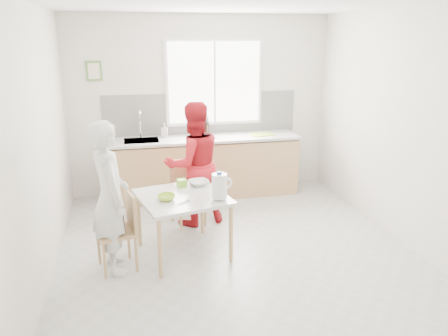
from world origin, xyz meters
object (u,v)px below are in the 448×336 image
Objects in this scene: dining_table at (183,202)px; chair_left at (121,227)px; person_white at (110,198)px; bowl_green at (166,197)px; bowl_white at (199,183)px; person_red at (194,164)px; wine_bottle_b at (207,125)px; wine_bottle_a at (205,126)px; chair_far at (186,189)px; milk_jug at (220,186)px.

dining_table is 0.71m from chair_left.
person_white reaches higher than chair_left.
bowl_white is at bearing 43.98° from bowl_green.
wine_bottle_b is (0.38, 1.13, 0.27)m from person_red.
person_white reaches higher than wine_bottle_a.
person_white is (-0.09, -0.02, 0.35)m from chair_left.
dining_table is 3.63× the size of wine_bottle_b.
wine_bottle_a reaches higher than wine_bottle_b.
wine_bottle_a is 1.07× the size of wine_bottle_b.
chair_far is at bearing -113.80° from wine_bottle_b.
person_white is 5.53× the size of milk_jug.
person_white is 1.00× the size of person_red.
person_white reaches higher than milk_jug.
chair_far is 4.42× the size of bowl_green.
person_white is at bearing -90.00° from chair_left.
dining_table is 2.12m from wine_bottle_b.
dining_table is at bearing -90.00° from person_white.
person_white is 5.36× the size of wine_bottle_b.
wine_bottle_b is (0.05, 0.11, -0.01)m from wine_bottle_a.
chair_left is 0.51× the size of person_white.
bowl_green is (-0.44, -0.93, -0.07)m from person_red.
dining_table is 0.49m from milk_jug.
person_white is 2.58m from wine_bottle_b.
wine_bottle_b reaches higher than dining_table.
wine_bottle_a reaches higher than chair_far.
dining_table is at bearing -107.78° from wine_bottle_a.
chair_left is 0.51× the size of person_red.
bowl_white is (0.91, 0.47, 0.27)m from chair_left.
person_white is 8.47× the size of bowl_green.
bowl_green is 2.13m from wine_bottle_a.
dining_table is 0.68× the size of person_red.
milk_jug is at bearing -104.31° from person_white.
dining_table is at bearing 27.05° from bowl_green.
dining_table is at bearing 90.00° from chair_left.
person_red reaches higher than wine_bottle_b.
person_red reaches higher than bowl_green.
person_white is 5.02× the size of wine_bottle_a.
bowl_green is 0.58m from bowl_white.
wine_bottle_a is at bearing 68.23° from bowl_green.
wine_bottle_b reaches higher than bowl_green.
wine_bottle_b reaches higher than chair_far.
chair_left is 3.58× the size of bowl_white.
person_red is at bearing 123.81° from chair_left.
milk_jug is (0.22, -1.07, 0.39)m from chair_far.
person_white is at bearing 165.69° from milk_jug.
milk_jug is (0.12, -1.04, 0.05)m from person_red.
person_white is 1.14m from milk_jug.
dining_table is at bearing -108.06° from wine_bottle_b.
person_white reaches higher than chair_far.
bowl_white is 1.63m from wine_bottle_a.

